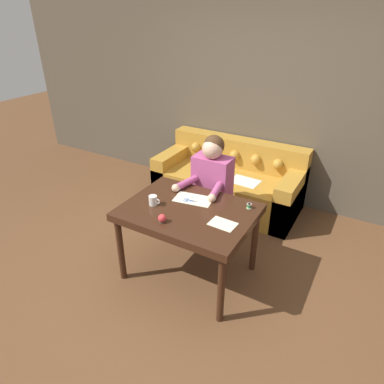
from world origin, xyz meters
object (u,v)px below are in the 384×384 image
dining_table (189,217)px  couch (229,182)px  mug (153,200)px  thread_spool (249,206)px  person (212,190)px  pin_cushion (162,219)px  scissors (192,201)px

dining_table → couch: size_ratio=0.63×
mug → thread_spool: size_ratio=2.51×
mug → thread_spool: 0.86m
couch → person: 0.93m
couch → person: (0.17, -0.86, 0.32)m
dining_table → thread_spool: thread_spool is taller
couch → thread_spool: 1.45m
dining_table → pin_cushion: size_ratio=16.09×
scissors → pin_cushion: pin_cushion is taller
couch → mug: (-0.06, -1.56, 0.48)m
person → pin_cushion: 0.91m
couch → scissors: couch is taller
mug → thread_spool: bearing=25.9°
dining_table → pin_cushion: bearing=-106.2°
dining_table → person: person is taller
dining_table → thread_spool: bearing=31.3°
scissors → thread_spool: bearing=16.3°
mug → pin_cushion: 0.30m
thread_spool → mug: bearing=-154.1°
person → mug: size_ratio=10.74×
mug → couch: bearing=87.6°
scissors → thread_spool: size_ratio=5.31×
scissors → thread_spool: 0.53m
mug → pin_cushion: size_ratio=1.58×
couch → mug: 1.63m
person → scissors: (0.03, -0.48, 0.12)m
dining_table → couch: 1.52m
person → pin_cushion: person is taller
person → scissors: person is taller
couch → dining_table: bearing=-80.4°
scissors → mug: mug is taller
scissors → mug: size_ratio=2.11×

